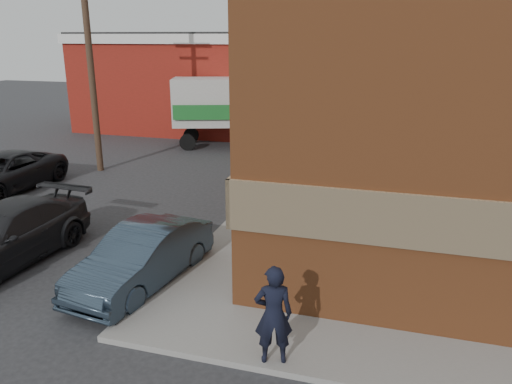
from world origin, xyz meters
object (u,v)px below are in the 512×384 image
Objects in this scene: utility_pole at (89,53)px; suv_a at (2,173)px; suv_b at (3,236)px; sedan at (142,257)px; warehouse at (223,81)px; box_truck at (240,108)px; man at (273,315)px.

suv_a is (-1.65, -3.56, -4.07)m from utility_pole.
utility_pole reaches higher than suv_b.
utility_pole is 5.65m from suv_a.
utility_pole is at bearing 135.90° from sedan.
warehouse is 11.27m from utility_pole.
utility_pole is 1.83× the size of suv_b.
suv_a reaches higher than sedan.
warehouse is at bearing 112.58° from sedan.
utility_pole reaches higher than warehouse.
suv_b is (4.54, -4.94, 0.03)m from suv_a.
warehouse is 19.66m from suv_b.
suv_b is at bearing -85.94° from warehouse.
sedan is at bearing -75.07° from warehouse.
sedan is 9.70m from suv_a.
box_truck is at bearing -60.83° from warehouse.
suv_a is at bearing -114.87° from utility_pole.
sedan is at bearing -98.46° from box_truck.
suv_a is at bearing -48.44° from man.
warehouse is 20.30m from sedan.
utility_pole is at bearing -141.64° from box_truck.
man is at bearing -45.78° from utility_pole.
suv_b is (1.38, -19.50, -2.10)m from warehouse.
suv_a is (-3.15, -14.56, -2.13)m from warehouse.
suv_a is (-11.92, 6.99, -0.32)m from man.
suv_b is 0.68× the size of box_truck.
man is 0.36× the size of suv_b.
man is at bearing -12.07° from suv_b.
utility_pole reaches higher than box_truck.
box_truck is at bearing 60.80° from suv_a.
man is 0.36× the size of suv_a.
suv_b reaches higher than suv_a.
box_truck is (5.79, 9.85, 1.29)m from suv_a.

